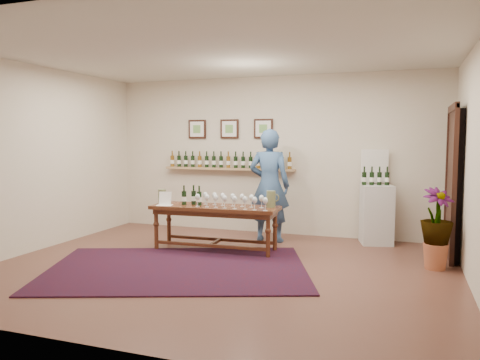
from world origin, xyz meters
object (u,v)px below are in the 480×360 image
(tasting_table, at_px, (215,213))
(person, at_px, (269,185))
(potted_plant, at_px, (436,228))
(display_pedestal, at_px, (376,214))

(tasting_table, distance_m, person, 1.15)
(tasting_table, relative_size, potted_plant, 2.13)
(display_pedestal, distance_m, potted_plant, 1.54)
(tasting_table, height_order, display_pedestal, display_pedestal)
(person, bearing_deg, potted_plant, 158.90)
(display_pedestal, relative_size, person, 0.51)
(tasting_table, bearing_deg, person, 54.93)
(tasting_table, xyz_separation_m, person, (0.59, 0.92, 0.35))
(tasting_table, height_order, person, person)
(display_pedestal, xyz_separation_m, person, (-1.69, -0.40, 0.45))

